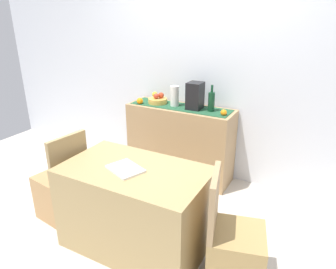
{
  "coord_description": "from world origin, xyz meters",
  "views": [
    {
      "loc": [
        1.31,
        -2.19,
        1.91
      ],
      "look_at": [
        -0.07,
        0.39,
        0.75
      ],
      "focal_mm": 33.22,
      "sensor_mm": 36.0,
      "label": 1
    }
  ],
  "objects_px": {
    "sideboard_console": "(180,142)",
    "dining_table": "(136,208)",
    "coffee_maker": "(195,96)",
    "ceramic_vase": "(175,96)",
    "chair_by_corner": "(233,252)",
    "fruit_bowl": "(158,101)",
    "open_book": "(125,169)",
    "chair_near_window": "(63,192)",
    "wine_bottle": "(211,101)"
  },
  "relations": [
    {
      "from": "sideboard_console",
      "to": "dining_table",
      "type": "bearing_deg",
      "value": -80.39
    },
    {
      "from": "coffee_maker",
      "to": "ceramic_vase",
      "type": "height_order",
      "value": "coffee_maker"
    },
    {
      "from": "ceramic_vase",
      "to": "chair_by_corner",
      "type": "height_order",
      "value": "ceramic_vase"
    },
    {
      "from": "fruit_bowl",
      "to": "open_book",
      "type": "distance_m",
      "value": 1.43
    },
    {
      "from": "sideboard_console",
      "to": "chair_near_window",
      "type": "bearing_deg",
      "value": -116.27
    },
    {
      "from": "ceramic_vase",
      "to": "open_book",
      "type": "xyz_separation_m",
      "value": [
        0.25,
        -1.34,
        -0.25
      ]
    },
    {
      "from": "open_book",
      "to": "chair_near_window",
      "type": "distance_m",
      "value": 0.94
    },
    {
      "from": "dining_table",
      "to": "chair_by_corner",
      "type": "distance_m",
      "value": 0.86
    },
    {
      "from": "dining_table",
      "to": "coffee_maker",
      "type": "bearing_deg",
      "value": 91.86
    },
    {
      "from": "fruit_bowl",
      "to": "ceramic_vase",
      "type": "distance_m",
      "value": 0.24
    },
    {
      "from": "fruit_bowl",
      "to": "chair_by_corner",
      "type": "distance_m",
      "value": 2.0
    },
    {
      "from": "sideboard_console",
      "to": "dining_table",
      "type": "height_order",
      "value": "sideboard_console"
    },
    {
      "from": "fruit_bowl",
      "to": "chair_near_window",
      "type": "bearing_deg",
      "value": -104.43
    },
    {
      "from": "ceramic_vase",
      "to": "open_book",
      "type": "relative_size",
      "value": 0.84
    },
    {
      "from": "sideboard_console",
      "to": "dining_table",
      "type": "xyz_separation_m",
      "value": [
        0.22,
        -1.29,
        -0.07
      ]
    },
    {
      "from": "wine_bottle",
      "to": "open_book",
      "type": "xyz_separation_m",
      "value": [
        -0.2,
        -1.34,
        -0.25
      ]
    },
    {
      "from": "wine_bottle",
      "to": "chair_near_window",
      "type": "xyz_separation_m",
      "value": [
        -1.01,
        -1.29,
        -0.73
      ]
    },
    {
      "from": "coffee_maker",
      "to": "open_book",
      "type": "distance_m",
      "value": 1.37
    },
    {
      "from": "chair_near_window",
      "to": "sideboard_console",
      "type": "bearing_deg",
      "value": 63.73
    },
    {
      "from": "wine_bottle",
      "to": "open_book",
      "type": "bearing_deg",
      "value": -98.64
    },
    {
      "from": "sideboard_console",
      "to": "ceramic_vase",
      "type": "bearing_deg",
      "value": 180.0
    },
    {
      "from": "fruit_bowl",
      "to": "chair_by_corner",
      "type": "height_order",
      "value": "fruit_bowl"
    },
    {
      "from": "fruit_bowl",
      "to": "ceramic_vase",
      "type": "xyz_separation_m",
      "value": [
        0.23,
        0.0,
        0.08
      ]
    },
    {
      "from": "fruit_bowl",
      "to": "ceramic_vase",
      "type": "relative_size",
      "value": 0.96
    },
    {
      "from": "fruit_bowl",
      "to": "chair_near_window",
      "type": "height_order",
      "value": "fruit_bowl"
    },
    {
      "from": "ceramic_vase",
      "to": "chair_by_corner",
      "type": "bearing_deg",
      "value": -48.29
    },
    {
      "from": "wine_bottle",
      "to": "ceramic_vase",
      "type": "xyz_separation_m",
      "value": [
        -0.45,
        -0.0,
        0.0
      ]
    },
    {
      "from": "fruit_bowl",
      "to": "open_book",
      "type": "xyz_separation_m",
      "value": [
        0.47,
        -1.34,
        -0.17
      ]
    },
    {
      "from": "wine_bottle",
      "to": "dining_table",
      "type": "relative_size",
      "value": 0.25
    },
    {
      "from": "open_book",
      "to": "chair_by_corner",
      "type": "height_order",
      "value": "chair_by_corner"
    },
    {
      "from": "dining_table",
      "to": "fruit_bowl",
      "type": "bearing_deg",
      "value": 112.1
    },
    {
      "from": "sideboard_console",
      "to": "coffee_maker",
      "type": "relative_size",
      "value": 4.12
    },
    {
      "from": "sideboard_console",
      "to": "fruit_bowl",
      "type": "height_order",
      "value": "fruit_bowl"
    },
    {
      "from": "open_book",
      "to": "chair_by_corner",
      "type": "bearing_deg",
      "value": 24.8
    },
    {
      "from": "chair_near_window",
      "to": "chair_by_corner",
      "type": "bearing_deg",
      "value": -0.06
    },
    {
      "from": "wine_bottle",
      "to": "ceramic_vase",
      "type": "distance_m",
      "value": 0.45
    },
    {
      "from": "chair_by_corner",
      "to": "dining_table",
      "type": "bearing_deg",
      "value": 179.72
    },
    {
      "from": "chair_near_window",
      "to": "ceramic_vase",
      "type": "bearing_deg",
      "value": 66.6
    },
    {
      "from": "wine_bottle",
      "to": "chair_by_corner",
      "type": "height_order",
      "value": "wine_bottle"
    },
    {
      "from": "dining_table",
      "to": "ceramic_vase",
      "type": "bearing_deg",
      "value": 102.97
    },
    {
      "from": "ceramic_vase",
      "to": "chair_by_corner",
      "type": "distance_m",
      "value": 1.89
    },
    {
      "from": "sideboard_console",
      "to": "coffee_maker",
      "type": "xyz_separation_m",
      "value": [
        0.18,
        0.0,
        0.6
      ]
    },
    {
      "from": "wine_bottle",
      "to": "chair_near_window",
      "type": "distance_m",
      "value": 1.8
    },
    {
      "from": "dining_table",
      "to": "sideboard_console",
      "type": "bearing_deg",
      "value": 99.61
    },
    {
      "from": "coffee_maker",
      "to": "open_book",
      "type": "height_order",
      "value": "coffee_maker"
    },
    {
      "from": "sideboard_console",
      "to": "fruit_bowl",
      "type": "xyz_separation_m",
      "value": [
        -0.31,
        0.0,
        0.48
      ]
    },
    {
      "from": "sideboard_console",
      "to": "ceramic_vase",
      "type": "xyz_separation_m",
      "value": [
        -0.08,
        0.0,
        0.56
      ]
    },
    {
      "from": "open_book",
      "to": "chair_near_window",
      "type": "height_order",
      "value": "chair_near_window"
    },
    {
      "from": "wine_bottle",
      "to": "dining_table",
      "type": "height_order",
      "value": "wine_bottle"
    },
    {
      "from": "wine_bottle",
      "to": "ceramic_vase",
      "type": "bearing_deg",
      "value": -180.0
    }
  ]
}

